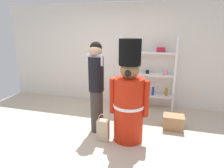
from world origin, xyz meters
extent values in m
plane|color=beige|center=(0.00, 0.00, 0.00)|extent=(6.40, 6.40, 0.00)
cube|color=silver|center=(0.00, 2.20, 1.30)|extent=(6.40, 0.12, 2.60)
cube|color=white|center=(0.15, 1.83, 0.90)|extent=(0.05, 0.05, 1.80)
cube|color=white|center=(1.45, 1.83, 0.90)|extent=(0.05, 0.05, 1.80)
cube|color=white|center=(0.15, 2.13, 0.90)|extent=(0.05, 0.05, 1.80)
cube|color=white|center=(1.45, 2.13, 0.90)|extent=(0.05, 0.05, 1.80)
cube|color=white|center=(0.80, 1.98, 0.32)|extent=(1.30, 0.30, 0.04)
cube|color=white|center=(0.80, 1.98, 0.86)|extent=(1.30, 0.30, 0.04)
cube|color=white|center=(0.80, 1.98, 1.40)|extent=(1.30, 0.30, 0.04)
cylinder|color=white|center=(0.37, 1.96, 0.94)|extent=(0.08, 0.08, 0.11)
cylinder|color=black|center=(0.80, 1.98, 0.92)|extent=(0.09, 0.09, 0.08)
cylinder|color=pink|center=(1.24, 1.98, 0.94)|extent=(0.10, 0.10, 0.11)
cylinder|color=silver|center=(0.32, 1.98, 0.43)|extent=(0.06, 0.06, 0.17)
cylinder|color=#596B33|center=(0.64, 1.98, 0.43)|extent=(0.07, 0.07, 0.17)
cylinder|color=navy|center=(0.97, 1.95, 0.45)|extent=(0.06, 0.06, 0.21)
cylinder|color=#B27226|center=(1.29, 2.00, 0.44)|extent=(0.06, 0.06, 0.20)
cube|color=gold|center=(0.51, 1.98, 1.48)|extent=(0.13, 0.10, 0.10)
cube|color=#B21E2D|center=(1.10, 1.98, 1.47)|extent=(0.20, 0.16, 0.10)
cylinder|color=red|center=(0.66, 0.33, 0.57)|extent=(0.52, 0.52, 1.15)
cylinder|color=white|center=(0.66, 0.33, 0.66)|extent=(0.54, 0.54, 0.05)
sphere|color=#9B7645|center=(0.66, 0.33, 1.28)|extent=(0.31, 0.31, 0.31)
sphere|color=#9B7645|center=(0.52, 0.33, 1.38)|extent=(0.11, 0.11, 0.11)
sphere|color=#9B7645|center=(0.79, 0.33, 1.38)|extent=(0.11, 0.11, 0.11)
cylinder|color=black|center=(0.66, 0.33, 1.58)|extent=(0.37, 0.37, 0.43)
cylinder|color=red|center=(0.37, 0.33, 0.80)|extent=(0.11, 0.11, 0.63)
cylinder|color=red|center=(0.95, 0.33, 0.80)|extent=(0.11, 0.11, 0.63)
sphere|color=black|center=(0.66, 0.18, 1.26)|extent=(0.11, 0.11, 0.11)
cylinder|color=#38332D|center=(0.01, 0.47, 0.41)|extent=(0.24, 0.24, 0.83)
cylinder|color=black|center=(0.01, 0.47, 1.15)|extent=(0.28, 0.28, 0.63)
sphere|color=tan|center=(0.01, 0.47, 1.57)|extent=(0.23, 0.23, 0.23)
cube|color=silver|center=(0.01, 0.41, 1.41)|extent=(0.30, 0.04, 0.20)
sphere|color=black|center=(0.01, 0.49, 1.62)|extent=(0.22, 0.22, 0.22)
cube|color=#C1AD89|center=(0.24, 0.15, 0.20)|extent=(0.21, 0.13, 0.40)
torus|color=#C1AD89|center=(0.24, 0.15, 0.44)|extent=(0.16, 0.01, 0.16)
cube|color=#9E7A51|center=(1.46, 0.95, 0.14)|extent=(0.39, 0.31, 0.27)
cube|color=#9E7A51|center=(1.46, 0.95, 0.28)|extent=(0.40, 0.33, 0.02)
camera|label=1|loc=(1.23, -2.82, 1.93)|focal=31.30mm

